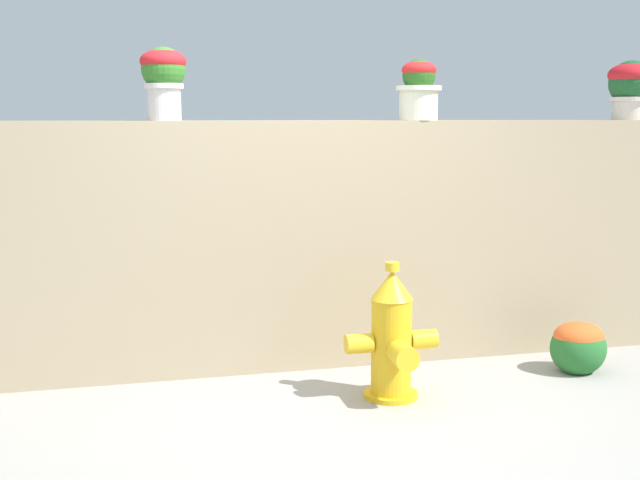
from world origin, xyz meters
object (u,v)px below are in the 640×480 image
fire_hydrant (392,338)px  flower_bush_left (578,345)px  potted_plant_1 (163,75)px  potted_plant_2 (419,87)px  potted_plant_3 (632,85)px

fire_hydrant → flower_bush_left: fire_hydrant is taller
potted_plant_1 → potted_plant_2: size_ratio=1.12×
potted_plant_2 → potted_plant_3: (1.62, 0.05, 0.03)m
fire_hydrant → flower_bush_left: size_ratio=2.21×
potted_plant_1 → potted_plant_3: 3.27m
potted_plant_3 → flower_bush_left: size_ratio=1.14×
potted_plant_2 → fire_hydrant: potted_plant_2 is taller
potted_plant_1 → fire_hydrant: (1.23, -0.76, -1.53)m
potted_plant_1 → flower_bush_left: 3.13m
potted_plant_2 → fire_hydrant: 1.70m
fire_hydrant → flower_bush_left: 1.35m
potted_plant_2 → fire_hydrant: bearing=-119.3°
potted_plant_1 → fire_hydrant: size_ratio=0.55×
potted_plant_2 → potted_plant_3: 1.62m
potted_plant_3 → flower_bush_left: 1.93m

